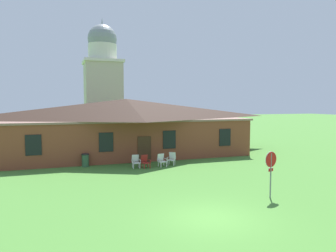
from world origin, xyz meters
name	(u,v)px	position (x,y,z in m)	size (l,w,h in m)	color
ground_plane	(211,218)	(0.00, 0.00, 0.00)	(200.00, 200.00, 0.00)	#477F33
brick_building	(126,126)	(0.00, 17.82, 2.63)	(21.54, 10.40, 5.17)	brown
dome_tower	(103,84)	(-0.35, 32.00, 7.30)	(5.18, 5.18, 16.22)	#BCB29E
stop_sign	(271,165)	(4.06, 1.51, 1.67)	(0.79, 0.22, 2.37)	slate
lawn_chair_by_porch	(136,161)	(-0.69, 10.92, 0.50)	(0.66, 0.69, 0.96)	silver
lawn_chair_near_door	(145,161)	(-0.04, 10.66, 0.50)	(0.71, 0.75, 0.96)	maroon
lawn_chair_left_end	(162,160)	(1.26, 10.74, 0.50)	(0.70, 0.74, 0.96)	silver
lawn_chair_middle	(172,158)	(2.22, 11.14, 0.50)	(0.85, 0.87, 0.96)	silver
trash_bin	(85,160)	(-4.19, 12.52, 0.50)	(0.56, 0.56, 0.98)	#335638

